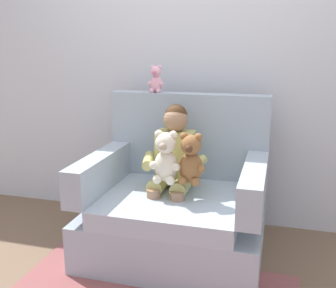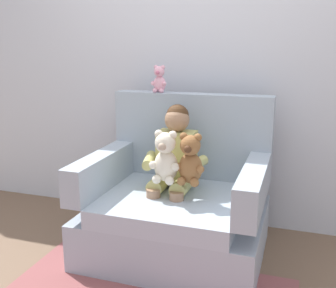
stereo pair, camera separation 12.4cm
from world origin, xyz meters
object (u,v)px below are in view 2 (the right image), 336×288
armchair (178,206)px  plush_brown (190,160)px  seated_child (174,159)px  plush_cream (165,158)px  plush_pink_on_backrest (159,80)px

armchair → plush_brown: bearing=-47.7°
seated_child → plush_cream: size_ratio=2.41×
plush_pink_on_backrest → plush_brown: bearing=-57.8°
plush_cream → plush_pink_on_backrest: (-0.22, 0.50, 0.45)m
plush_brown → plush_cream: bearing=175.7°
plush_pink_on_backrest → plush_cream: bearing=-72.3°
armchair → plush_pink_on_backrest: bearing=126.2°
armchair → seated_child: armchair is taller
seated_child → plush_pink_on_backrest: bearing=120.3°
armchair → plush_cream: bearing=-104.1°
seated_child → armchair: bearing=-40.4°
seated_child → plush_pink_on_backrest: 0.64m
armchair → plush_pink_on_backrest: 0.94m
armchair → plush_pink_on_backrest: (-0.25, 0.35, 0.83)m
armchair → seated_child: bearing=143.5°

